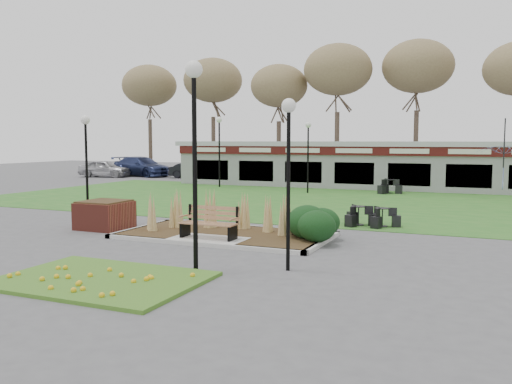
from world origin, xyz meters
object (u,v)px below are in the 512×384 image
at_px(food_pavilion, 359,164).
at_px(lamp_post_near_right, 194,119).
at_px(lamp_post_mid_left, 86,145).
at_px(car_blue, 142,166).
at_px(lamp_post_mid_right, 308,141).
at_px(bistro_set_b, 358,219).
at_px(brick_planter, 105,215).
at_px(bistro_set_c, 382,220).
at_px(lamp_post_near_left, 289,146).
at_px(car_black, 193,170).
at_px(patio_umbrella, 503,167).
at_px(bistro_set_d, 388,189).
at_px(lamp_post_far_left, 219,136).
at_px(park_bench, 210,222).
at_px(car_silver, 105,168).

bearing_deg(food_pavilion, lamp_post_near_right, -86.65).
xyz_separation_m(lamp_post_mid_left, car_blue, (-13.65, 22.60, -1.97)).
bearing_deg(lamp_post_mid_right, bistro_set_b, -63.48).
distance_m(brick_planter, bistro_set_c, 9.41).
relative_size(food_pavilion, lamp_post_mid_right, 6.17).
xyz_separation_m(lamp_post_near_left, car_blue, (-22.32, 26.06, -2.02)).
bearing_deg(car_black, lamp_post_near_left, -159.09).
relative_size(patio_umbrella, car_black, 0.75).
height_order(lamp_post_near_right, bistro_set_d, lamp_post_near_right).
bearing_deg(lamp_post_far_left, patio_umbrella, -13.82).
bearing_deg(car_black, lamp_post_far_left, -152.15).
height_order(food_pavilion, lamp_post_near_left, lamp_post_near_left).
relative_size(lamp_post_near_right, lamp_post_far_left, 1.06).
bearing_deg(lamp_post_near_right, brick_planter, 145.45).
xyz_separation_m(patio_umbrella, car_black, (-21.99, 10.65, -1.18)).
distance_m(lamp_post_mid_right, car_blue, 19.27).
relative_size(park_bench, lamp_post_near_left, 0.44).
height_order(bistro_set_c, car_silver, car_silver).
bearing_deg(bistro_set_c, car_black, 134.17).
xyz_separation_m(bistro_set_d, car_blue, (-21.36, 6.95, 0.53)).
bearing_deg(car_blue, car_black, -79.43).
bearing_deg(lamp_post_far_left, brick_planter, -76.42).
bearing_deg(patio_umbrella, lamp_post_mid_right, 166.30).
distance_m(park_bench, bistro_set_d, 16.91).
bearing_deg(lamp_post_far_left, bistro_set_c, -44.10).
height_order(lamp_post_near_left, lamp_post_near_right, lamp_post_near_right).
xyz_separation_m(lamp_post_near_right, bistro_set_d, (0.97, 19.95, -3.15)).
bearing_deg(lamp_post_near_right, lamp_post_mid_right, 100.01).
xyz_separation_m(food_pavilion, bistro_set_c, (4.12, -14.96, -1.24)).
bearing_deg(brick_planter, lamp_post_mid_right, 80.15).
bearing_deg(park_bench, lamp_post_mid_left, 168.51).
bearing_deg(car_blue, bistro_set_d, -94.05).
height_order(lamp_post_mid_right, car_silver, lamp_post_mid_right).
height_order(bistro_set_c, car_blue, car_blue).
distance_m(lamp_post_mid_right, bistro_set_c, 12.32).
height_order(bistro_set_c, patio_umbrella, patio_umbrella).
distance_m(bistro_set_c, car_silver, 30.42).
xyz_separation_m(bistro_set_b, car_blue, (-22.35, 18.95, 0.57)).
distance_m(bistro_set_b, car_silver, 29.74).
distance_m(food_pavilion, lamp_post_near_right, 23.04).
bearing_deg(car_blue, lamp_post_mid_left, -134.90).
xyz_separation_m(brick_planter, car_blue, (-14.65, 22.95, 0.33)).
xyz_separation_m(bistro_set_b, bistro_set_d, (-0.99, 12.00, 0.04)).
bearing_deg(lamp_post_mid_left, bistro_set_b, 22.79).
bearing_deg(lamp_post_near_left, food_pavilion, 98.42).
bearing_deg(lamp_post_mid_left, patio_umbrella, 41.01).
distance_m(lamp_post_near_left, bistro_set_c, 7.62).
xyz_separation_m(bistro_set_c, patio_umbrella, (3.88, 8.00, 1.56)).
relative_size(lamp_post_mid_right, bistro_set_d, 2.73).
bearing_deg(bistro_set_b, patio_umbrella, 59.55).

